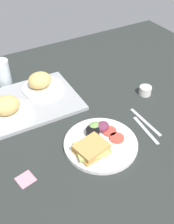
# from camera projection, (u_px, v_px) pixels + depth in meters

# --- Properties ---
(ground_plane) EXTENTS (1.90, 1.50, 0.03)m
(ground_plane) POSITION_uv_depth(u_px,v_px,m) (86.00, 128.00, 1.12)
(ground_plane) COLOR #282D2B
(serving_tray) EXTENTS (0.46, 0.34, 0.02)m
(serving_tray) POSITION_uv_depth(u_px,v_px,m) (27.00, 103.00, 1.21)
(serving_tray) COLOR #9EA0A3
(serving_tray) RESTS_ON ground_plane
(bread_plate_near) EXTENTS (0.20, 0.20, 0.09)m
(bread_plate_near) POSITION_uv_depth(u_px,v_px,m) (7.00, 109.00, 1.12)
(bread_plate_near) COLOR white
(bread_plate_near) RESTS_ON serving_tray
(bread_plate_far) EXTENTS (0.19, 0.19, 0.09)m
(bread_plate_far) POSITION_uv_depth(u_px,v_px,m) (41.00, 84.00, 1.26)
(bread_plate_far) COLOR white
(bread_plate_far) RESTS_ON serving_tray
(plate_with_salad) EXTENTS (0.28, 0.28, 0.05)m
(plate_with_salad) POSITION_uv_depth(u_px,v_px,m) (99.00, 142.00, 1.02)
(plate_with_salad) COLOR white
(plate_with_salad) RESTS_ON ground_plane
(drinking_glass) EXTENTS (0.08, 0.08, 0.12)m
(drinking_glass) POSITION_uv_depth(u_px,v_px,m) (2.00, 72.00, 1.31)
(drinking_glass) COLOR silver
(drinking_glass) RESTS_ON ground_plane
(espresso_cup) EXTENTS (0.06, 0.06, 0.04)m
(espresso_cup) POSITION_uv_depth(u_px,v_px,m) (145.00, 91.00, 1.26)
(espresso_cup) COLOR silver
(espresso_cup) RESTS_ON ground_plane
(fork) EXTENTS (0.03, 0.17, 0.01)m
(fork) POSITION_uv_depth(u_px,v_px,m) (146.00, 130.00, 1.09)
(fork) COLOR #B7B7BC
(fork) RESTS_ON ground_plane
(knife) EXTENTS (0.01, 0.19, 0.01)m
(knife) POSITION_uv_depth(u_px,v_px,m) (145.00, 122.00, 1.13)
(knife) COLOR #B7B7BC
(knife) RESTS_ON ground_plane
(sticky_note) EXTENTS (0.07, 0.07, 0.00)m
(sticky_note) POSITION_uv_depth(u_px,v_px,m) (26.00, 179.00, 0.91)
(sticky_note) COLOR pink
(sticky_note) RESTS_ON ground_plane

